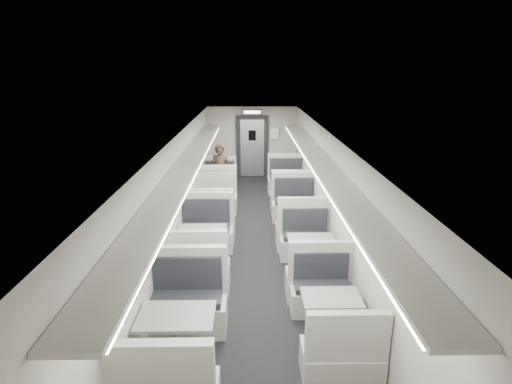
{
  "coord_description": "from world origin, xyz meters",
  "views": [
    {
      "loc": [
        -0.11,
        -7.58,
        3.64
      ],
      "look_at": [
        0.04,
        0.66,
        1.07
      ],
      "focal_mm": 28.0,
      "sensor_mm": 36.0,
      "label": 1
    }
  ],
  "objects_px": {
    "booth_left_d": "(178,341)",
    "booth_left_b": "(212,208)",
    "booth_right_b": "(298,216)",
    "vestibule_door": "(252,147)",
    "booth_right_a": "(289,188)",
    "passenger": "(220,173)",
    "booth_right_d": "(330,318)",
    "booth_right_c": "(311,256)",
    "booth_left_a": "(218,188)",
    "booth_left_c": "(202,248)",
    "exit_sign": "(252,112)"
  },
  "relations": [
    {
      "from": "booth_left_d",
      "to": "booth_left_b",
      "type": "bearing_deg",
      "value": 90.0
    },
    {
      "from": "booth_right_b",
      "to": "vestibule_door",
      "type": "xyz_separation_m",
      "value": [
        -1.0,
        4.99,
        0.65
      ]
    },
    {
      "from": "booth_right_a",
      "to": "booth_right_b",
      "type": "bearing_deg",
      "value": -90.0
    },
    {
      "from": "booth_right_a",
      "to": "passenger",
      "type": "height_order",
      "value": "passenger"
    },
    {
      "from": "booth_right_d",
      "to": "booth_right_a",
      "type": "bearing_deg",
      "value": 90.0
    },
    {
      "from": "booth_right_c",
      "to": "booth_right_d",
      "type": "height_order",
      "value": "booth_right_c"
    },
    {
      "from": "booth_left_d",
      "to": "vestibule_door",
      "type": "height_order",
      "value": "vestibule_door"
    },
    {
      "from": "passenger",
      "to": "booth_left_b",
      "type": "bearing_deg",
      "value": -82.1
    },
    {
      "from": "booth_left_a",
      "to": "booth_left_d",
      "type": "relative_size",
      "value": 0.89
    },
    {
      "from": "booth_left_c",
      "to": "booth_left_d",
      "type": "xyz_separation_m",
      "value": [
        0.0,
        -2.68,
        0.01
      ]
    },
    {
      "from": "booth_left_d",
      "to": "vestibule_door",
      "type": "relative_size",
      "value": 1.07
    },
    {
      "from": "booth_left_a",
      "to": "booth_right_d",
      "type": "height_order",
      "value": "booth_left_a"
    },
    {
      "from": "booth_left_a",
      "to": "booth_right_d",
      "type": "distance_m",
      "value": 6.52
    },
    {
      "from": "booth_right_a",
      "to": "vestibule_door",
      "type": "xyz_separation_m",
      "value": [
        -1.0,
        2.77,
        0.65
      ]
    },
    {
      "from": "booth_left_a",
      "to": "exit_sign",
      "type": "relative_size",
      "value": 3.25
    },
    {
      "from": "passenger",
      "to": "booth_right_a",
      "type": "bearing_deg",
      "value": 8.61
    },
    {
      "from": "booth_left_c",
      "to": "vestibule_door",
      "type": "xyz_separation_m",
      "value": [
        1.0,
        6.66,
        0.64
      ]
    },
    {
      "from": "booth_left_d",
      "to": "vestibule_door",
      "type": "xyz_separation_m",
      "value": [
        1.0,
        9.34,
        0.64
      ]
    },
    {
      "from": "booth_left_d",
      "to": "booth_right_a",
      "type": "relative_size",
      "value": 1.02
    },
    {
      "from": "booth_left_b",
      "to": "booth_left_d",
      "type": "relative_size",
      "value": 1.01
    },
    {
      "from": "booth_right_c",
      "to": "exit_sign",
      "type": "xyz_separation_m",
      "value": [
        -1.0,
        6.48,
        1.91
      ]
    },
    {
      "from": "passenger",
      "to": "exit_sign",
      "type": "distance_m",
      "value": 2.8
    },
    {
      "from": "exit_sign",
      "to": "booth_right_a",
      "type": "bearing_deg",
      "value": -66.32
    },
    {
      "from": "booth_right_a",
      "to": "booth_right_d",
      "type": "bearing_deg",
      "value": -90.0
    },
    {
      "from": "vestibule_door",
      "to": "booth_left_c",
      "type": "bearing_deg",
      "value": -98.54
    },
    {
      "from": "booth_left_c",
      "to": "vestibule_door",
      "type": "height_order",
      "value": "vestibule_door"
    },
    {
      "from": "vestibule_door",
      "to": "exit_sign",
      "type": "relative_size",
      "value": 3.39
    },
    {
      "from": "booth_left_b",
      "to": "booth_right_d",
      "type": "bearing_deg",
      "value": -65.36
    },
    {
      "from": "booth_left_a",
      "to": "booth_left_c",
      "type": "distance_m",
      "value": 4.06
    },
    {
      "from": "booth_left_d",
      "to": "booth_right_c",
      "type": "bearing_deg",
      "value": 49.85
    },
    {
      "from": "booth_right_b",
      "to": "passenger",
      "type": "xyz_separation_m",
      "value": [
        -1.91,
        2.29,
        0.43
      ]
    },
    {
      "from": "booth_right_b",
      "to": "booth_right_c",
      "type": "height_order",
      "value": "booth_right_b"
    },
    {
      "from": "booth_right_a",
      "to": "exit_sign",
      "type": "relative_size",
      "value": 3.55
    },
    {
      "from": "booth_left_b",
      "to": "booth_left_c",
      "type": "bearing_deg",
      "value": -90.0
    },
    {
      "from": "booth_left_a",
      "to": "booth_right_c",
      "type": "height_order",
      "value": "booth_right_c"
    },
    {
      "from": "booth_left_b",
      "to": "booth_right_a",
      "type": "xyz_separation_m",
      "value": [
        2.0,
        1.67,
        -0.01
      ]
    },
    {
      "from": "booth_right_d",
      "to": "exit_sign",
      "type": "bearing_deg",
      "value": 96.86
    },
    {
      "from": "booth_right_d",
      "to": "vestibule_door",
      "type": "height_order",
      "value": "vestibule_door"
    },
    {
      "from": "booth_left_b",
      "to": "booth_right_a",
      "type": "relative_size",
      "value": 1.03
    },
    {
      "from": "booth_right_b",
      "to": "exit_sign",
      "type": "bearing_deg",
      "value": 102.52
    },
    {
      "from": "booth_right_d",
      "to": "booth_left_d",
      "type": "bearing_deg",
      "value": -164.92
    },
    {
      "from": "booth_right_a",
      "to": "booth_left_c",
      "type": "bearing_deg",
      "value": -117.21
    },
    {
      "from": "booth_left_b",
      "to": "booth_left_c",
      "type": "distance_m",
      "value": 2.22
    },
    {
      "from": "booth_left_a",
      "to": "passenger",
      "type": "height_order",
      "value": "passenger"
    },
    {
      "from": "booth_left_d",
      "to": "booth_right_b",
      "type": "distance_m",
      "value": 4.79
    },
    {
      "from": "booth_right_a",
      "to": "passenger",
      "type": "relative_size",
      "value": 1.33
    },
    {
      "from": "booth_left_b",
      "to": "booth_right_b",
      "type": "relative_size",
      "value": 1.03
    },
    {
      "from": "booth_right_c",
      "to": "vestibule_door",
      "type": "bearing_deg",
      "value": 98.16
    },
    {
      "from": "exit_sign",
      "to": "booth_right_c",
      "type": "bearing_deg",
      "value": -81.23
    },
    {
      "from": "booth_left_a",
      "to": "booth_right_b",
      "type": "relative_size",
      "value": 0.92
    }
  ]
}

